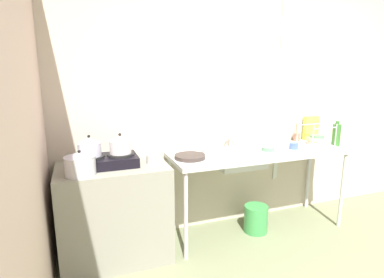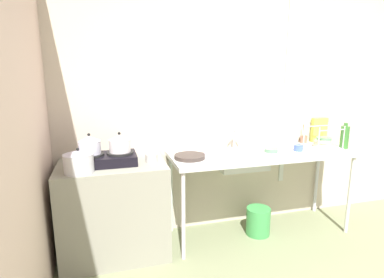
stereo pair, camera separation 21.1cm
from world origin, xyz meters
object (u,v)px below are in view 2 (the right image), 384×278
(small_bowl_on_drainboard, at_px, (271,150))
(utensil_jar, at_px, (304,139))
(pot_on_left_burner, at_px, (89,145))
(bucket_on_floor, at_px, (258,221))
(sink_basin, at_px, (240,161))
(dish_rack, at_px, (323,143))
(bottle_by_sink, at_px, (207,146))
(percolator, at_px, (151,155))
(frying_pan, at_px, (190,157))
(cereal_box, at_px, (319,130))
(cup_by_rack, at_px, (298,148))
(bottle_by_rack, at_px, (345,137))
(pot_on_right_burner, at_px, (120,143))
(pot_beside_stove, at_px, (79,162))
(stove, at_px, (106,159))
(faucet, at_px, (236,133))

(small_bowl_on_drainboard, relative_size, utensil_jar, 0.64)
(pot_on_left_burner, distance_m, bucket_on_floor, 1.79)
(sink_basin, height_order, dish_rack, dish_rack)
(bottle_by_sink, xyz_separation_m, bucket_on_floor, (0.53, -0.08, -0.79))
(percolator, relative_size, sink_basin, 0.30)
(frying_pan, height_order, cereal_box, cereal_box)
(cup_by_rack, distance_m, utensil_jar, 0.39)
(cup_by_rack, distance_m, bottle_by_rack, 0.51)
(pot_on_right_burner, height_order, bucket_on_floor, pot_on_right_burner)
(bottle_by_sink, bearing_deg, percolator, -171.21)
(pot_beside_stove, height_order, sink_basin, pot_beside_stove)
(small_bowl_on_drainboard, height_order, bucket_on_floor, small_bowl_on_drainboard)
(stove, distance_m, cereal_box, 2.31)
(sink_basin, xyz_separation_m, utensil_jar, (0.86, 0.24, 0.11))
(pot_beside_stove, bearing_deg, bucket_on_floor, 4.33)
(pot_beside_stove, bearing_deg, pot_on_left_burner, 64.58)
(faucet, xyz_separation_m, bottle_by_rack, (1.07, -0.25, -0.05))
(cup_by_rack, height_order, bucket_on_floor, cup_by_rack)
(sink_basin, relative_size, dish_rack, 1.49)
(cereal_box, xyz_separation_m, bucket_on_floor, (-0.85, -0.29, -0.84))
(bottle_by_sink, bearing_deg, pot_on_right_burner, -177.21)
(sink_basin, distance_m, small_bowl_on_drainboard, 0.33)
(faucet, bearing_deg, pot_on_right_burner, -172.28)
(frying_pan, bearing_deg, sink_basin, 1.87)
(percolator, distance_m, sink_basin, 0.86)
(pot_on_left_burner, distance_m, faucet, 1.39)
(pot_on_right_burner, bearing_deg, sink_basin, -0.30)
(sink_basin, relative_size, cup_by_rack, 5.31)
(pot_on_right_burner, relative_size, percolator, 1.32)
(stove, distance_m, bucket_on_floor, 1.62)
(faucet, height_order, cup_by_rack, faucet)
(utensil_jar, bearing_deg, cup_by_rack, -132.02)
(cup_by_rack, bearing_deg, percolator, 179.61)
(dish_rack, xyz_separation_m, bucket_on_floor, (-0.72, -0.04, -0.75))
(bottle_by_rack, distance_m, bucket_on_floor, 1.22)
(small_bowl_on_drainboard, bearing_deg, bottle_by_rack, -5.18)
(small_bowl_on_drainboard, height_order, bottle_by_sink, bottle_by_sink)
(pot_beside_stove, relative_size, dish_rack, 0.75)
(utensil_jar, height_order, bucket_on_floor, utensil_jar)
(dish_rack, relative_size, bottle_by_rack, 1.18)
(percolator, xyz_separation_m, frying_pan, (0.35, 0.02, -0.05))
(pot_beside_stove, distance_m, frying_pan, 0.95)
(pot_on_right_burner, height_order, bottle_by_sink, pot_on_right_burner)
(sink_basin, xyz_separation_m, bottle_by_rack, (1.10, -0.09, 0.19))
(pot_on_left_burner, distance_m, sink_basin, 1.38)
(percolator, distance_m, small_bowl_on_drainboard, 1.17)
(frying_pan, bearing_deg, pot_on_right_burner, 177.90)
(pot_on_left_burner, xyz_separation_m, faucet, (1.38, 0.15, -0.00))
(pot_beside_stove, bearing_deg, cereal_box, 9.49)
(percolator, relative_size, bottle_by_sink, 0.66)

